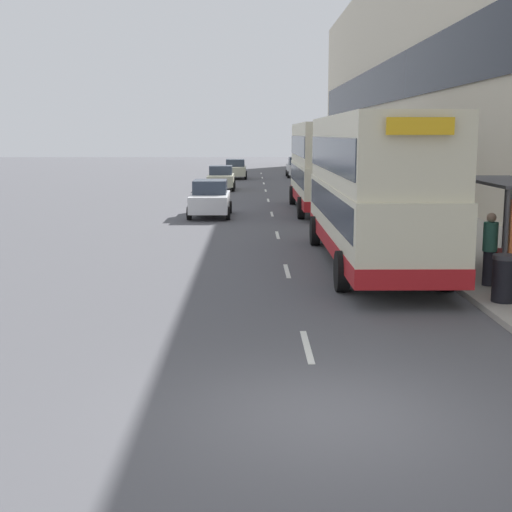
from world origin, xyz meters
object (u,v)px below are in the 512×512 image
at_px(car_0, 235,169).
at_px(car_2, 221,178).
at_px(double_decker_bus_near, 372,187).
at_px(car_1, 298,167).
at_px(car_3, 210,198).
at_px(double_decker_bus_ahead, 323,165).
at_px(pedestrian_2, 490,249).
at_px(litter_bin, 504,278).

distance_m(car_0, car_2, 12.54).
height_order(double_decker_bus_near, car_0, double_decker_bus_near).
height_order(double_decker_bus_near, car_2, double_decker_bus_near).
bearing_deg(double_decker_bus_near, car_1, 89.11).
bearing_deg(car_1, car_3, -101.24).
distance_m(double_decker_bus_ahead, pedestrian_2, 18.40).
height_order(car_0, car_1, car_1).
bearing_deg(car_0, litter_bin, 98.47).
relative_size(car_2, car_3, 0.89).
bearing_deg(litter_bin, pedestrian_2, 82.27).
xyz_separation_m(car_0, pedestrian_2, (7.11, -44.41, 0.22)).
bearing_deg(pedestrian_2, double_decker_bus_ahead, 97.04).
xyz_separation_m(double_decker_bus_near, car_3, (-5.37, 12.55, -1.45)).
height_order(car_0, pedestrian_2, pedestrian_2).
xyz_separation_m(car_1, car_3, (-6.03, -30.38, -0.04)).
bearing_deg(car_0, double_decker_bus_ahead, 100.51).
xyz_separation_m(car_3, pedestrian_2, (7.68, -16.02, 0.21)).
bearing_deg(double_decker_bus_ahead, car_1, 88.77).
bearing_deg(car_2, car_1, -113.09).
bearing_deg(double_decker_bus_ahead, car_3, -158.02).
xyz_separation_m(double_decker_bus_near, car_1, (0.66, 42.92, -1.41)).
relative_size(double_decker_bus_near, car_0, 2.72).
xyz_separation_m(car_1, car_2, (-6.19, -14.51, -0.06)).
height_order(double_decker_bus_near, car_1, double_decker_bus_near).
relative_size(double_decker_bus_near, double_decker_bus_ahead, 1.10).
xyz_separation_m(car_3, litter_bin, (7.45, -17.75, -0.17)).
relative_size(double_decker_bus_ahead, pedestrian_2, 5.80).
bearing_deg(pedestrian_2, double_decker_bus_near, 123.60).
relative_size(car_1, car_2, 1.19).
xyz_separation_m(double_decker_bus_near, pedestrian_2, (2.31, -3.48, -1.24)).
xyz_separation_m(double_decker_bus_ahead, car_1, (0.60, 28.19, -1.41)).
bearing_deg(car_3, double_decker_bus_ahead, -158.02).
height_order(double_decker_bus_ahead, litter_bin, double_decker_bus_ahead).
bearing_deg(car_2, car_3, 90.55).
bearing_deg(car_1, pedestrian_2, -87.97).
bearing_deg(car_3, litter_bin, 112.75).
height_order(car_1, car_2, car_1).
distance_m(double_decker_bus_ahead, car_1, 28.23).
bearing_deg(car_1, double_decker_bus_near, -90.89).
bearing_deg(car_1, car_0, -159.95).
relative_size(car_3, litter_bin, 4.06).
distance_m(car_0, pedestrian_2, 44.97).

